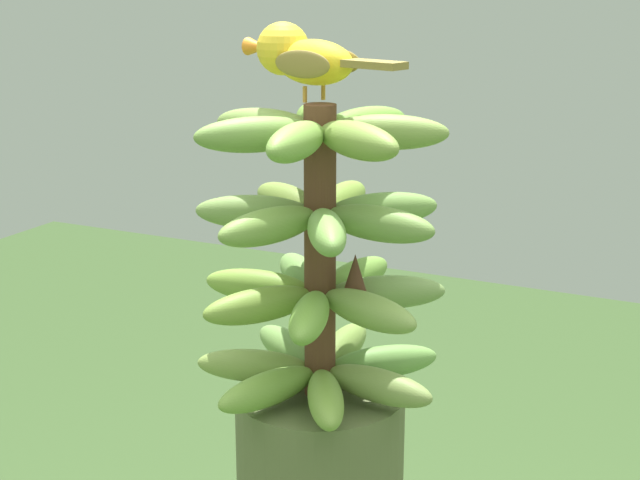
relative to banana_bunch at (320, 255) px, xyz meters
name	(u,v)px	position (x,y,z in m)	size (l,w,h in m)	color
banana_bunch	(320,255)	(0.00, 0.00, 0.00)	(0.30, 0.30, 0.35)	brown
perched_bird	(302,57)	(0.03, 0.04, 0.22)	(0.09, 0.22, 0.09)	#C68933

